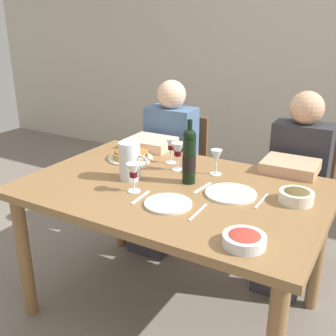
{
  "coord_description": "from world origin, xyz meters",
  "views": [
    {
      "loc": [
        0.91,
        -1.62,
        1.55
      ],
      "look_at": [
        -0.01,
        -0.03,
        0.86
      ],
      "focal_mm": 42.91,
      "sensor_mm": 36.0,
      "label": 1
    }
  ],
  "objects_px": {
    "olive_bowl": "(296,196)",
    "chair_right": "(300,190)",
    "dinner_plate_left_setting": "(168,204)",
    "dinner_plate_right_setting": "(231,194)",
    "chair_left": "(179,167)",
    "diner_right": "(294,185)",
    "water_pitcher": "(130,163)",
    "salad_bowl": "(244,239)",
    "wine_glass_left_diner": "(171,146)",
    "baked_tart": "(130,155)",
    "wine_glass_spare": "(216,157)",
    "diner_left": "(163,161)",
    "wine_bottle": "(189,156)",
    "wine_glass_right_diner": "(134,172)",
    "dining_table": "(173,202)",
    "wine_glass_centre": "(178,151)"
  },
  "relations": [
    {
      "from": "diner_left",
      "to": "diner_right",
      "type": "bearing_deg",
      "value": 179.44
    },
    {
      "from": "water_pitcher",
      "to": "salad_bowl",
      "type": "xyz_separation_m",
      "value": [
        0.74,
        -0.33,
        -0.06
      ]
    },
    {
      "from": "salad_bowl",
      "to": "wine_glass_right_diner",
      "type": "bearing_deg",
      "value": 162.19
    },
    {
      "from": "water_pitcher",
      "to": "dinner_plate_right_setting",
      "type": "distance_m",
      "value": 0.54
    },
    {
      "from": "olive_bowl",
      "to": "dinner_plate_right_setting",
      "type": "relative_size",
      "value": 0.64
    },
    {
      "from": "water_pitcher",
      "to": "diner_right",
      "type": "height_order",
      "value": "diner_right"
    },
    {
      "from": "chair_right",
      "to": "diner_left",
      "type": "bearing_deg",
      "value": 14.62
    },
    {
      "from": "wine_glass_spare",
      "to": "olive_bowl",
      "type": "bearing_deg",
      "value": -16.87
    },
    {
      "from": "dining_table",
      "to": "wine_glass_left_diner",
      "type": "height_order",
      "value": "wine_glass_left_diner"
    },
    {
      "from": "olive_bowl",
      "to": "wine_glass_centre",
      "type": "distance_m",
      "value": 0.68
    },
    {
      "from": "olive_bowl",
      "to": "chair_right",
      "type": "distance_m",
      "value": 0.85
    },
    {
      "from": "wine_bottle",
      "to": "diner_left",
      "type": "distance_m",
      "value": 0.81
    },
    {
      "from": "diner_left",
      "to": "chair_right",
      "type": "xyz_separation_m",
      "value": [
        0.9,
        0.25,
        -0.12
      ]
    },
    {
      "from": "wine_glass_left_diner",
      "to": "wine_bottle",
      "type": "bearing_deg",
      "value": -43.11
    },
    {
      "from": "dinner_plate_right_setting",
      "to": "chair_left",
      "type": "height_order",
      "value": "chair_left"
    },
    {
      "from": "wine_glass_left_diner",
      "to": "chair_right",
      "type": "distance_m",
      "value": 0.95
    },
    {
      "from": "baked_tart",
      "to": "chair_left",
      "type": "xyz_separation_m",
      "value": [
        -0.03,
        0.66,
        -0.29
      ]
    },
    {
      "from": "water_pitcher",
      "to": "diner_right",
      "type": "relative_size",
      "value": 0.17
    },
    {
      "from": "water_pitcher",
      "to": "wine_glass_left_diner",
      "type": "xyz_separation_m",
      "value": [
        0.06,
        0.32,
        0.02
      ]
    },
    {
      "from": "baked_tart",
      "to": "wine_glass_spare",
      "type": "relative_size",
      "value": 1.93
    },
    {
      "from": "wine_glass_right_diner",
      "to": "dinner_plate_left_setting",
      "type": "relative_size",
      "value": 0.66
    },
    {
      "from": "water_pitcher",
      "to": "chair_left",
      "type": "height_order",
      "value": "water_pitcher"
    },
    {
      "from": "wine_glass_left_diner",
      "to": "olive_bowl",
      "type": "bearing_deg",
      "value": -13.09
    },
    {
      "from": "water_pitcher",
      "to": "salad_bowl",
      "type": "height_order",
      "value": "water_pitcher"
    },
    {
      "from": "wine_bottle",
      "to": "water_pitcher",
      "type": "bearing_deg",
      "value": -159.38
    },
    {
      "from": "wine_glass_right_diner",
      "to": "wine_glass_spare",
      "type": "xyz_separation_m",
      "value": [
        0.25,
        0.41,
        -0.0
      ]
    },
    {
      "from": "wine_glass_left_diner",
      "to": "diner_right",
      "type": "xyz_separation_m",
      "value": [
        0.63,
        0.37,
        -0.25
      ]
    },
    {
      "from": "wine_bottle",
      "to": "dinner_plate_left_setting",
      "type": "xyz_separation_m",
      "value": [
        0.04,
        -0.28,
        -0.14
      ]
    },
    {
      "from": "wine_glass_right_diner",
      "to": "diner_right",
      "type": "relative_size",
      "value": 0.12
    },
    {
      "from": "chair_left",
      "to": "wine_glass_spare",
      "type": "bearing_deg",
      "value": 130.64
    },
    {
      "from": "diner_right",
      "to": "wine_glass_right_diner",
      "type": "bearing_deg",
      "value": 53.78
    },
    {
      "from": "olive_bowl",
      "to": "dinner_plate_left_setting",
      "type": "bearing_deg",
      "value": -147.02
    },
    {
      "from": "wine_glass_spare",
      "to": "chair_left",
      "type": "xyz_separation_m",
      "value": [
        -0.57,
        0.63,
        -0.36
      ]
    },
    {
      "from": "dining_table",
      "to": "wine_glass_spare",
      "type": "height_order",
      "value": "wine_glass_spare"
    },
    {
      "from": "dinner_plate_left_setting",
      "to": "dinner_plate_right_setting",
      "type": "bearing_deg",
      "value": 50.75
    },
    {
      "from": "dining_table",
      "to": "wine_glass_right_diner",
      "type": "xyz_separation_m",
      "value": [
        -0.13,
        -0.16,
        0.19
      ]
    },
    {
      "from": "wine_bottle",
      "to": "chair_right",
      "type": "distance_m",
      "value": 1.0
    },
    {
      "from": "wine_glass_right_diner",
      "to": "dinner_plate_left_setting",
      "type": "height_order",
      "value": "wine_glass_right_diner"
    },
    {
      "from": "dinner_plate_right_setting",
      "to": "diner_left",
      "type": "relative_size",
      "value": 0.21
    },
    {
      "from": "wine_bottle",
      "to": "wine_glass_spare",
      "type": "distance_m",
      "value": 0.2
    },
    {
      "from": "wine_bottle",
      "to": "wine_glass_left_diner",
      "type": "relative_size",
      "value": 2.24
    },
    {
      "from": "chair_left",
      "to": "diner_right",
      "type": "relative_size",
      "value": 0.75
    },
    {
      "from": "baked_tart",
      "to": "diner_right",
      "type": "bearing_deg",
      "value": 26.55
    },
    {
      "from": "baked_tart",
      "to": "diner_right",
      "type": "xyz_separation_m",
      "value": [
        0.87,
        0.44,
        -0.17
      ]
    },
    {
      "from": "wine_bottle",
      "to": "diner_right",
      "type": "relative_size",
      "value": 0.28
    },
    {
      "from": "wine_glass_centre",
      "to": "diner_right",
      "type": "height_order",
      "value": "diner_right"
    },
    {
      "from": "salad_bowl",
      "to": "wine_glass_left_diner",
      "type": "relative_size",
      "value": 1.1
    },
    {
      "from": "dinner_plate_left_setting",
      "to": "chair_left",
      "type": "bearing_deg",
      "value": 116.38
    },
    {
      "from": "baked_tart",
      "to": "dinner_plate_left_setting",
      "type": "relative_size",
      "value": 1.23
    },
    {
      "from": "diner_left",
      "to": "dinner_plate_right_setting",
      "type": "bearing_deg",
      "value": 139.12
    }
  ]
}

